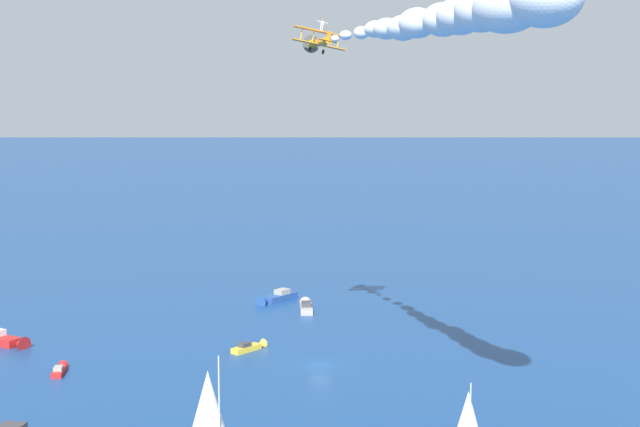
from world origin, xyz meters
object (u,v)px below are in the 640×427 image
motorboat_outer_ring_a (60,370)px  biplane_lead (319,41)px  motorboat_near_centre (276,298)px  motorboat_offshore (4,340)px  wingwalker_lead (322,24)px  motorboat_mid_cluster (306,306)px  motorboat_outer_ring_b (250,347)px

motorboat_outer_ring_a → biplane_lead: size_ratio=0.76×
motorboat_near_centre → motorboat_offshore: bearing=-122.4°
motorboat_offshore → wingwalker_lead: (45.80, 6.78, 43.43)m
motorboat_mid_cluster → wingwalker_lead: size_ratio=5.14×
motorboat_near_centre → motorboat_outer_ring_a: size_ratio=1.75×
motorboat_mid_cluster → wingwalker_lead: wingwalker_lead is taller
motorboat_outer_ring_b → motorboat_near_centre: bearing=106.5°
motorboat_offshore → wingwalker_lead: wingwalker_lead is taller
motorboat_mid_cluster → motorboat_outer_ring_b: bearing=-86.4°
motorboat_outer_ring_a → biplane_lead: (29.87, 14.92, 41.62)m
motorboat_near_centre → biplane_lead: bearing=-58.5°
motorboat_near_centre → motorboat_offshore: size_ratio=0.96×
motorboat_near_centre → motorboat_outer_ring_b: bearing=-73.5°
motorboat_offshore → wingwalker_lead: size_ratio=6.11×
motorboat_near_centre → wingwalker_lead: wingwalker_lead is taller
motorboat_near_centre → motorboat_mid_cluster: bearing=-29.8°
motorboat_mid_cluster → wingwalker_lead: (13.37, -28.77, 43.53)m
motorboat_mid_cluster → motorboat_outer_ring_b: (1.61, -25.76, -0.15)m
motorboat_near_centre → motorboat_offshore: motorboat_offshore is taller
motorboat_near_centre → motorboat_mid_cluster: motorboat_near_centre is taller
biplane_lead → motorboat_mid_cluster: bearing=114.3°
motorboat_offshore → motorboat_outer_ring_a: 17.77m
motorboat_near_centre → biplane_lead: 56.77m
motorboat_outer_ring_a → motorboat_offshore: bearing=151.8°
biplane_lead → wingwalker_lead: bearing=42.2°
motorboat_offshore → motorboat_mid_cluster: size_ratio=1.19×
motorboat_near_centre → motorboat_offshore: 47.00m
motorboat_near_centre → motorboat_outer_ring_b: 31.21m
motorboat_mid_cluster → motorboat_outer_ring_b: 25.81m
motorboat_mid_cluster → biplane_lead: 52.23m
motorboat_offshore → biplane_lead: 61.82m
motorboat_near_centre → motorboat_outer_ring_a: motorboat_near_centre is taller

